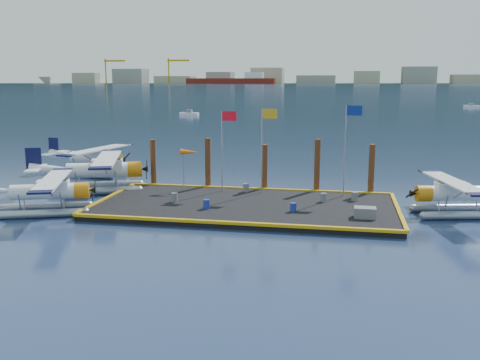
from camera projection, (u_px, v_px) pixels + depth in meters
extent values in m
plane|color=#19284B|center=(246.00, 209.00, 36.34)|extent=(4000.00, 4000.00, 0.00)
cube|color=black|center=(246.00, 207.00, 36.30)|extent=(20.00, 10.00, 0.40)
cube|color=black|center=(340.00, 83.00, 1097.86)|extent=(3000.00, 500.00, 0.30)
cube|color=#54100C|center=(231.00, 81.00, 898.56)|extent=(150.00, 22.00, 10.00)
cube|color=silver|center=(254.00, 76.00, 889.53)|extent=(30.00, 16.00, 12.00)
cylinder|color=#C3910B|center=(106.00, 71.00, 973.04)|extent=(2.40, 2.40, 44.00)
cylinder|color=#C3910B|center=(169.00, 71.00, 951.00)|extent=(2.40, 2.40, 44.00)
cube|color=black|center=(342.00, 34.00, 1364.89)|extent=(2200.00, 500.00, 240.00)
cone|color=black|center=(218.00, 81.00, 1548.13)|extent=(1400.00, 1400.00, 520.00)
cone|color=black|center=(323.00, 81.00, 1541.29)|extent=(1300.00, 1300.00, 430.00)
cone|color=black|center=(479.00, 82.00, 1371.32)|extent=(1100.00, 1100.00, 360.00)
cylinder|color=#9398A1|center=(46.00, 206.00, 36.03)|extent=(5.49, 2.43, 0.55)
cylinder|color=#9398A1|center=(40.00, 214.00, 34.09)|extent=(5.49, 2.43, 0.55)
cylinder|color=silver|center=(45.00, 192.00, 34.85)|extent=(4.32, 2.38, 1.00)
cube|color=silver|center=(53.00, 187.00, 34.88)|extent=(2.22, 1.62, 0.82)
cube|color=black|center=(57.00, 184.00, 34.89)|extent=(1.52, 1.33, 0.50)
cylinder|color=orange|center=(82.00, 190.00, 35.22)|extent=(1.21, 1.30, 1.05)
cube|color=black|center=(94.00, 190.00, 35.34)|extent=(0.74, 1.92, 1.02)
cube|color=silver|center=(53.00, 180.00, 34.79)|extent=(4.06, 8.16, 0.11)
cube|color=#0A0C33|center=(63.00, 170.00, 38.59)|extent=(1.56, 1.23, 0.12)
cube|color=#0A0C33|center=(40.00, 192.00, 31.00)|extent=(1.56, 1.23, 0.12)
cylinder|color=#9398A1|center=(99.00, 185.00, 43.01)|extent=(6.38, 2.71, 0.63)
cylinder|color=#9398A1|center=(96.00, 191.00, 40.75)|extent=(6.38, 2.71, 0.63)
cylinder|color=silver|center=(99.00, 170.00, 41.64)|extent=(5.01, 2.68, 1.16)
cube|color=silver|center=(107.00, 165.00, 41.66)|extent=(2.57, 1.85, 0.95)
cube|color=black|center=(111.00, 162.00, 41.67)|extent=(1.75, 1.52, 0.58)
cylinder|color=orange|center=(135.00, 169.00, 42.02)|extent=(1.39, 1.50, 1.22)
cube|color=black|center=(147.00, 169.00, 42.15)|extent=(0.82, 2.24, 1.18)
cube|color=silver|center=(107.00, 159.00, 41.56)|extent=(4.56, 9.48, 0.13)
cube|color=#0A0C33|center=(112.00, 151.00, 45.97)|extent=(1.80, 1.41, 0.14)
cube|color=#0A0C33|center=(100.00, 168.00, 37.16)|extent=(1.80, 1.41, 0.14)
cube|color=#0A0C33|center=(34.00, 159.00, 40.79)|extent=(1.14, 0.49, 1.79)
cube|color=silver|center=(36.00, 168.00, 40.94)|extent=(2.06, 3.70, 0.11)
cylinder|color=#9398A1|center=(99.00, 170.00, 50.19)|extent=(5.98, 1.80, 0.58)
cylinder|color=#9398A1|center=(84.00, 174.00, 48.27)|extent=(5.98, 1.80, 0.58)
cylinder|color=silver|center=(93.00, 158.00, 48.91)|extent=(4.62, 1.97, 1.06)
cube|color=silver|center=(98.00, 155.00, 48.63)|extent=(2.30, 1.48, 0.87)
cube|color=black|center=(100.00, 153.00, 48.48)|extent=(1.53, 1.27, 0.53)
cylinder|color=orange|center=(115.00, 160.00, 47.96)|extent=(1.18, 1.30, 1.12)
cube|color=black|center=(123.00, 160.00, 47.65)|extent=(0.50, 2.12, 1.09)
cube|color=silver|center=(97.00, 149.00, 48.54)|extent=(3.21, 8.81, 0.12)
cube|color=#0A0C33|center=(124.00, 144.00, 52.31)|extent=(1.60, 1.15, 0.13)
cube|color=#0A0C33|center=(66.00, 155.00, 44.77)|extent=(1.60, 1.15, 0.13)
cube|color=#0A0C33|center=(54.00, 146.00, 50.43)|extent=(1.06, 0.33, 1.64)
cube|color=silver|center=(55.00, 153.00, 50.51)|extent=(1.53, 3.40, 0.10)
cylinder|color=#9398A1|center=(468.00, 215.00, 33.68)|extent=(5.57, 1.72, 0.54)
cylinder|color=#9398A1|center=(454.00, 208.00, 35.63)|extent=(5.57, 1.72, 0.54)
cylinder|color=silver|center=(459.00, 193.00, 34.43)|extent=(4.30, 1.86, 0.99)
cube|color=silver|center=(451.00, 188.00, 34.35)|extent=(2.15, 1.39, 0.81)
cube|color=black|center=(448.00, 186.00, 34.31)|extent=(1.43, 1.19, 0.50)
cylinder|color=orange|center=(423.00, 193.00, 34.36)|extent=(1.10, 1.21, 1.05)
cube|color=black|center=(412.00, 194.00, 34.34)|extent=(0.48, 1.97, 1.01)
cube|color=silver|center=(452.00, 182.00, 34.27)|extent=(3.05, 8.21, 0.11)
cube|color=#0A0C33|center=(480.00, 195.00, 30.46)|extent=(1.49, 1.08, 0.12)
cube|color=#0A0C33|center=(429.00, 171.00, 38.07)|extent=(1.49, 1.08, 0.12)
cylinder|color=slate|center=(174.00, 198.00, 36.69)|extent=(0.44, 0.44, 0.63)
cylinder|color=navy|center=(293.00, 207.00, 34.10)|extent=(0.40, 0.40, 0.56)
cylinder|color=slate|center=(324.00, 198.00, 36.77)|extent=(0.43, 0.43, 0.60)
cylinder|color=navy|center=(207.00, 204.00, 34.82)|extent=(0.43, 0.43, 0.61)
cylinder|color=slate|center=(355.00, 196.00, 37.09)|extent=(0.44, 0.44, 0.63)
cylinder|color=slate|center=(246.00, 188.00, 40.01)|extent=(0.45, 0.45, 0.63)
cube|color=slate|center=(365.00, 213.00, 32.54)|extent=(1.31, 0.87, 0.65)
cylinder|color=gray|center=(222.00, 152.00, 39.83)|extent=(0.08, 0.08, 6.00)
cube|color=red|center=(229.00, 116.00, 39.23)|extent=(1.10, 0.03, 0.70)
cylinder|color=gray|center=(262.00, 151.00, 39.26)|extent=(0.08, 0.08, 6.20)
cube|color=gold|center=(270.00, 114.00, 38.64)|extent=(1.10, 0.03, 0.70)
cylinder|color=gray|center=(345.00, 151.00, 38.13)|extent=(0.08, 0.08, 6.50)
cube|color=navy|center=(354.00, 111.00, 37.49)|extent=(1.10, 0.03, 0.70)
cylinder|color=gray|center=(184.00, 170.00, 40.66)|extent=(0.07, 0.07, 3.00)
cone|color=#FE650E|center=(190.00, 152.00, 40.31)|extent=(1.40, 0.44, 0.44)
cylinder|color=#3F2412|center=(153.00, 164.00, 42.74)|extent=(0.44, 0.44, 4.00)
cylinder|color=#3F2412|center=(208.00, 165.00, 41.89)|extent=(0.44, 0.44, 4.20)
cylinder|color=#3F2412|center=(265.00, 169.00, 41.10)|extent=(0.44, 0.44, 3.80)
cylinder|color=#3F2412|center=(317.00, 168.00, 40.32)|extent=(0.44, 0.44, 4.30)
cylinder|color=#3F2412|center=(371.00, 171.00, 39.62)|extent=(0.44, 0.44, 4.00)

